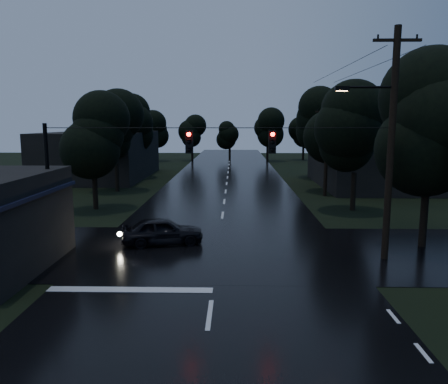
{
  "coord_description": "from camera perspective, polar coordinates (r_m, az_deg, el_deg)",
  "views": [
    {
      "loc": [
        0.77,
        -7.99,
        6.02
      ],
      "look_at": [
        0.23,
        14.62,
        2.42
      ],
      "focal_mm": 35.0,
      "sensor_mm": 36.0,
      "label": 1
    }
  ],
  "objects": [
    {
      "name": "tree_corner_near",
      "position": [
        22.93,
        25.39,
        8.12
      ],
      "size": [
        4.48,
        4.48,
        9.44
      ],
      "color": "black",
      "rests_on": "ground"
    },
    {
      "name": "anchor_pole_left",
      "position": [
        20.93,
        -21.91,
        0.09
      ],
      "size": [
        0.18,
        0.18,
        6.0
      ],
      "primitive_type": "cylinder",
      "color": "black",
      "rests_on": "ground"
    },
    {
      "name": "car",
      "position": [
        22.05,
        -8.02,
        -5.04
      ],
      "size": [
        4.27,
        2.42,
        1.37
      ],
      "primitive_type": "imported",
      "rotation": [
        0.0,
        0.0,
        1.78
      ],
      "color": "black",
      "rests_on": "ground"
    },
    {
      "name": "tree_left_b",
      "position": [
        39.38,
        -14.04,
        8.19
      ],
      "size": [
        4.2,
        4.2,
        8.85
      ],
      "color": "black",
      "rests_on": "ground"
    },
    {
      "name": "tree_right_b",
      "position": [
        39.0,
        14.63,
        8.72
      ],
      "size": [
        4.48,
        4.48,
        9.44
      ],
      "color": "black",
      "rests_on": "ground"
    },
    {
      "name": "tree_left_a",
      "position": [
        31.55,
        -16.8,
        7.25
      ],
      "size": [
        3.92,
        3.92,
        8.26
      ],
      "color": "black",
      "rests_on": "ground"
    },
    {
      "name": "span_signals",
      "position": [
        19.0,
        0.74,
        6.7
      ],
      "size": [
        15.0,
        0.37,
        1.12
      ],
      "color": "black",
      "rests_on": "ground"
    },
    {
      "name": "main_road",
      "position": [
        38.47,
        0.21,
        0.04
      ],
      "size": [
        12.0,
        120.0,
        0.02
      ],
      "primitive_type": "cube",
      "color": "black",
      "rests_on": "ground"
    },
    {
      "name": "building_far_left",
      "position": [
        50.33,
        -15.75,
        4.7
      ],
      "size": [
        10.0,
        16.0,
        5.0
      ],
      "primitive_type": "cube",
      "color": "black",
      "rests_on": "ground"
    },
    {
      "name": "tree_right_a",
      "position": [
        31.1,
        16.89,
        7.92
      ],
      "size": [
        4.2,
        4.2,
        8.85
      ],
      "color": "black",
      "rests_on": "ground"
    },
    {
      "name": "building_far_right",
      "position": [
        44.19,
        18.83,
        3.6
      ],
      "size": [
        10.0,
        14.0,
        4.4
      ],
      "primitive_type": "cube",
      "color": "black",
      "rests_on": "ground"
    },
    {
      "name": "utility_pole_far",
      "position": [
        36.83,
        13.23,
        5.47
      ],
      "size": [
        2.0,
        0.3,
        7.5
      ],
      "color": "black",
      "rests_on": "ground"
    },
    {
      "name": "cross_street",
      "position": [
        20.89,
        -0.8,
        -7.7
      ],
      "size": [
        60.0,
        9.0,
        0.02
      ],
      "primitive_type": "cube",
      "color": "black",
      "rests_on": "ground"
    },
    {
      "name": "tree_right_c",
      "position": [
        48.91,
        12.66,
        9.24
      ],
      "size": [
        4.76,
        4.76,
        10.03
      ],
      "color": "black",
      "rests_on": "ground"
    },
    {
      "name": "utility_pole_main",
      "position": [
        20.13,
        20.77,
        6.3
      ],
      "size": [
        3.5,
        0.3,
        10.0
      ],
      "color": "black",
      "rests_on": "ground"
    },
    {
      "name": "tree_left_c",
      "position": [
        49.23,
        -11.64,
        8.83
      ],
      "size": [
        4.48,
        4.48,
        9.44
      ],
      "color": "black",
      "rests_on": "ground"
    }
  ]
}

